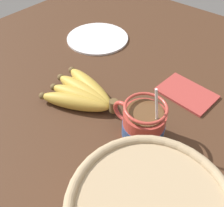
% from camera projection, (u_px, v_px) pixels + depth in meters
% --- Properties ---
extents(table, '(1.36, 1.36, 0.03)m').
position_uv_depth(table, '(122.00, 137.00, 0.55)').
color(table, '#422819').
rests_on(table, ground).
extents(coffee_mug, '(0.12, 0.09, 0.15)m').
position_uv_depth(coffee_mug, '(143.00, 125.00, 0.50)').
color(coffee_mug, '#B23D33').
rests_on(coffee_mug, table).
extents(banana_bunch, '(0.20, 0.15, 0.04)m').
position_uv_depth(banana_bunch, '(82.00, 94.00, 0.60)').
color(banana_bunch, brown).
rests_on(banana_bunch, table).
extents(napkin, '(0.14, 0.10, 0.01)m').
position_uv_depth(napkin, '(187.00, 93.00, 0.62)').
color(napkin, '#A33833').
rests_on(napkin, table).
extents(small_plate, '(0.20, 0.20, 0.01)m').
position_uv_depth(small_plate, '(98.00, 38.00, 0.81)').
color(small_plate, white).
rests_on(small_plate, table).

